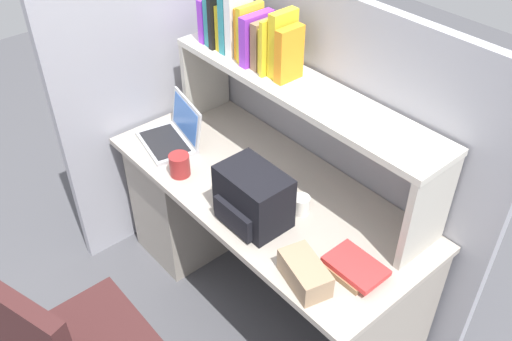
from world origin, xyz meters
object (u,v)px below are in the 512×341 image
Objects in this scene: computer_mouse at (225,184)px; backpack at (252,198)px; laptop at (174,134)px; snack_canister at (180,165)px; paper_cup at (301,205)px; tissue_box at (305,273)px.

backpack is at bearing -11.10° from computer_mouse.
laptop is 3.26× the size of snack_canister.
computer_mouse is (-0.24, 0.04, -0.10)m from backpack.
paper_cup is (0.10, 0.19, -0.08)m from backpack.
backpack is at bearing -175.76° from tissue_box.
tissue_box is 2.03× the size of snack_canister.
paper_cup is (0.34, 0.14, 0.02)m from computer_mouse.
backpack is at bearing 7.39° from snack_canister.
tissue_box is (0.39, -0.08, -0.07)m from backpack.
snack_canister is at bearing -155.32° from computer_mouse.
paper_cup is 0.75× the size of snack_canister.
computer_mouse is at bearing 169.96° from backpack.
snack_canister reaches higher than tissue_box.
paper_cup is 0.39m from tissue_box.
backpack is 0.40m from tissue_box.
paper_cup is 0.37× the size of tissue_box.
laptop is 3.40× the size of computer_mouse.
tissue_box is at bearing -42.41° from paper_cup.
backpack is 0.27m from computer_mouse.
computer_mouse is 0.96× the size of snack_canister.
computer_mouse is 0.24m from snack_canister.
laptop reaches higher than tissue_box.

